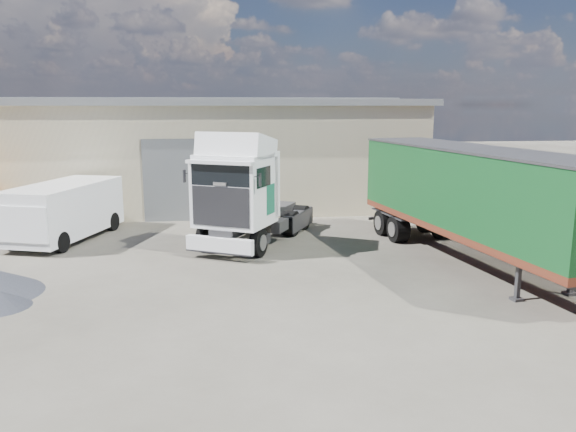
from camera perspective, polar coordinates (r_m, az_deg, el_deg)
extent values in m
plane|color=black|center=(15.57, -3.83, -7.68)|extent=(120.00, 120.00, 0.00)
cube|color=beige|center=(31.24, -16.91, 6.09)|extent=(30.00, 12.00, 5.00)
cube|color=#5A5D5F|center=(31.13, -17.19, 10.95)|extent=(30.60, 12.60, 0.30)
cube|color=#5A5D5F|center=(24.92, -9.95, 3.60)|extent=(4.00, 0.08, 3.60)
cube|color=#5A5D5F|center=(31.13, -17.22, 11.32)|extent=(30.60, 0.40, 0.15)
cube|color=brown|center=(24.41, 23.17, 1.39)|extent=(0.35, 26.00, 2.50)
cylinder|color=black|center=(19.32, -5.76, -2.42)|extent=(2.49, 1.95, 0.99)
cylinder|color=black|center=(22.22, -2.02, -0.57)|extent=(2.53, 1.98, 0.99)
cylinder|color=black|center=(23.41, -0.79, 0.04)|extent=(2.53, 1.98, 0.99)
cube|color=#2D2D30|center=(21.23, -3.09, -0.19)|extent=(3.64, 5.84, 0.28)
cube|color=silver|center=(18.55, -6.97, -2.97)|extent=(2.21, 1.33, 0.51)
cube|color=silver|center=(19.30, -5.42, 2.50)|extent=(3.07, 2.99, 2.29)
cube|color=black|center=(18.41, -6.87, 0.94)|extent=(1.84, 1.02, 1.31)
cube|color=black|center=(18.27, -6.91, 4.12)|extent=(1.88, 1.03, 0.70)
cube|color=silver|center=(19.30, -5.26, 6.90)|extent=(2.90, 2.69, 1.15)
cube|color=#0B533C|center=(20.20, -7.94, 2.09)|extent=(0.34, 0.62, 1.03)
cube|color=#0B533C|center=(19.20, -1.77, 1.72)|extent=(0.34, 0.62, 1.03)
cylinder|color=#2D2D30|center=(22.29, -1.84, 0.88)|extent=(1.39, 1.39, 0.11)
cube|color=#2D2D30|center=(15.89, 22.33, -6.20)|extent=(0.32, 0.32, 1.02)
cube|color=#2D2D30|center=(16.94, 26.83, -5.52)|extent=(0.32, 0.32, 1.02)
cylinder|color=black|center=(22.26, 12.60, -0.83)|extent=(2.48, 1.31, 0.98)
cube|color=#2D2D30|center=(19.04, 17.95, -2.08)|extent=(2.31, 11.13, 0.32)
cube|color=#562313|center=(18.97, 18.00, -1.18)|extent=(3.88, 11.35, 0.22)
cube|color=black|center=(18.74, 18.24, 2.76)|extent=(3.88, 11.35, 2.41)
cube|color=#2D2D30|center=(18.61, 18.48, 6.49)|extent=(3.94, 11.42, 0.07)
cylinder|color=black|center=(21.48, -24.20, -2.33)|extent=(2.28, 1.39, 0.74)
cylinder|color=black|center=(24.42, -19.39, -0.43)|extent=(2.28, 1.39, 0.74)
cube|color=silver|center=(22.77, -21.79, 0.67)|extent=(3.66, 5.58, 1.91)
cube|color=silver|center=(21.06, -24.89, -0.54)|extent=(2.29, 1.62, 1.24)
cube|color=black|center=(21.13, -24.67, 1.22)|extent=(1.89, 0.71, 0.67)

